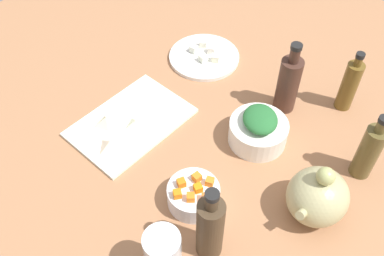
% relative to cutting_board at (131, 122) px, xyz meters
% --- Properties ---
extents(tabletop, '(1.90, 1.90, 0.03)m').
position_rel_cutting_board_xyz_m(tabletop, '(-0.06, 0.17, -0.02)').
color(tabletop, '#A5704B').
rests_on(tabletop, ground).
extents(cutting_board, '(0.32, 0.22, 0.01)m').
position_rel_cutting_board_xyz_m(cutting_board, '(0.00, 0.00, 0.00)').
color(cutting_board, white).
rests_on(cutting_board, tabletop).
extents(plate_tofu, '(0.22, 0.22, 0.01)m').
position_rel_cutting_board_xyz_m(plate_tofu, '(-0.34, -0.02, 0.00)').
color(plate_tofu, white).
rests_on(plate_tofu, tabletop).
extents(bowl_greens, '(0.15, 0.15, 0.06)m').
position_rel_cutting_board_xyz_m(bowl_greens, '(-0.18, 0.29, 0.03)').
color(bowl_greens, white).
rests_on(bowl_greens, tabletop).
extents(bowl_carrots, '(0.12, 0.12, 0.05)m').
position_rel_cutting_board_xyz_m(bowl_carrots, '(0.07, 0.29, 0.02)').
color(bowl_carrots, white).
rests_on(bowl_carrots, tabletop).
extents(teapot, '(0.16, 0.14, 0.16)m').
position_rel_cutting_board_xyz_m(teapot, '(-0.09, 0.51, 0.06)').
color(teapot, tan).
rests_on(teapot, tabletop).
extents(bottle_0, '(0.05, 0.05, 0.19)m').
position_rel_cutting_board_xyz_m(bottle_0, '(-0.44, 0.40, 0.08)').
color(bottle_0, brown).
rests_on(bottle_0, tabletop).
extents(bottle_1, '(0.05, 0.05, 0.20)m').
position_rel_cutting_board_xyz_m(bottle_1, '(-0.26, 0.54, 0.08)').
color(bottle_1, brown).
rests_on(bottle_1, tabletop).
extents(bottle_2, '(0.06, 0.06, 0.22)m').
position_rel_cutting_board_xyz_m(bottle_2, '(0.14, 0.39, 0.09)').
color(bottle_2, '#443321').
rests_on(bottle_2, tabletop).
extents(bottle_3, '(0.06, 0.06, 0.22)m').
position_rel_cutting_board_xyz_m(bottle_3, '(-0.33, 0.28, 0.08)').
color(bottle_3, '#442A20').
rests_on(bottle_3, tabletop).
extents(drinking_glass_1, '(0.07, 0.07, 0.14)m').
position_rel_cutting_board_xyz_m(drinking_glass_1, '(0.24, 0.35, 0.07)').
color(drinking_glass_1, white).
rests_on(drinking_glass_1, tabletop).
extents(carrot_cube_0, '(0.02, 0.02, 0.02)m').
position_rel_cutting_board_xyz_m(carrot_cube_0, '(0.07, 0.30, 0.06)').
color(carrot_cube_0, orange).
rests_on(carrot_cube_0, bowl_carrots).
extents(carrot_cube_1, '(0.03, 0.03, 0.02)m').
position_rel_cutting_board_xyz_m(carrot_cube_1, '(0.10, 0.30, 0.06)').
color(carrot_cube_1, orange).
rests_on(carrot_cube_1, bowl_carrots).
extents(carrot_cube_2, '(0.02, 0.02, 0.02)m').
position_rel_cutting_board_xyz_m(carrot_cube_2, '(0.05, 0.28, 0.06)').
color(carrot_cube_2, orange).
rests_on(carrot_cube_2, bowl_carrots).
extents(carrot_cube_3, '(0.02, 0.02, 0.02)m').
position_rel_cutting_board_xyz_m(carrot_cube_3, '(0.08, 0.26, 0.06)').
color(carrot_cube_3, orange).
rests_on(carrot_cube_3, bowl_carrots).
extents(carrot_cube_4, '(0.03, 0.03, 0.02)m').
position_rel_cutting_board_xyz_m(carrot_cube_4, '(0.08, 0.33, 0.06)').
color(carrot_cube_4, orange).
rests_on(carrot_cube_4, bowl_carrots).
extents(carrot_cube_5, '(0.03, 0.03, 0.02)m').
position_rel_cutting_board_xyz_m(carrot_cube_5, '(0.11, 0.27, 0.06)').
color(carrot_cube_5, orange).
rests_on(carrot_cube_5, bowl_carrots).
extents(carrot_cube_6, '(0.02, 0.02, 0.02)m').
position_rel_cutting_board_xyz_m(carrot_cube_6, '(0.04, 0.31, 0.06)').
color(carrot_cube_6, orange).
rests_on(carrot_cube_6, bowl_carrots).
extents(chopped_greens_mound, '(0.13, 0.13, 0.04)m').
position_rel_cutting_board_xyz_m(chopped_greens_mound, '(-0.18, 0.29, 0.08)').
color(chopped_greens_mound, '#276932').
rests_on(chopped_greens_mound, bowl_greens).
extents(tofu_cube_0, '(0.03, 0.03, 0.02)m').
position_rel_cutting_board_xyz_m(tofu_cube_0, '(-0.34, 0.02, 0.02)').
color(tofu_cube_0, '#F0EFCB').
rests_on(tofu_cube_0, plate_tofu).
extents(tofu_cube_1, '(0.02, 0.02, 0.02)m').
position_rel_cutting_board_xyz_m(tofu_cube_1, '(-0.33, -0.06, 0.02)').
color(tofu_cube_1, silver).
rests_on(tofu_cube_1, plate_tofu).
extents(tofu_cube_2, '(0.03, 0.03, 0.02)m').
position_rel_cutting_board_xyz_m(tofu_cube_2, '(-0.32, -0.01, 0.02)').
color(tofu_cube_2, white).
rests_on(tofu_cube_2, plate_tofu).
extents(tofu_cube_3, '(0.03, 0.03, 0.02)m').
position_rel_cutting_board_xyz_m(tofu_cube_3, '(-0.37, -0.06, 0.02)').
color(tofu_cube_3, silver).
rests_on(tofu_cube_3, plate_tofu).
extents(tofu_cube_4, '(0.03, 0.03, 0.02)m').
position_rel_cutting_board_xyz_m(tofu_cube_4, '(-0.37, -0.02, 0.02)').
color(tofu_cube_4, white).
rests_on(tofu_cube_4, plate_tofu).
extents(dumpling_0, '(0.06, 0.06, 0.02)m').
position_rel_cutting_board_xyz_m(dumpling_0, '(0.00, 0.02, 0.02)').
color(dumpling_0, beige).
rests_on(dumpling_0, cutting_board).
extents(dumpling_1, '(0.07, 0.06, 0.02)m').
position_rel_cutting_board_xyz_m(dumpling_1, '(0.05, -0.04, 0.02)').
color(dumpling_1, beige).
rests_on(dumpling_1, cutting_board).
extents(dumpling_2, '(0.05, 0.05, 0.02)m').
position_rel_cutting_board_xyz_m(dumpling_2, '(0.10, 0.03, 0.02)').
color(dumpling_2, beige).
rests_on(dumpling_2, cutting_board).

